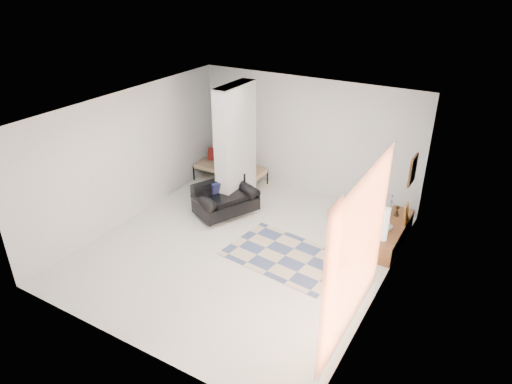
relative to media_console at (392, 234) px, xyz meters
The scene contains 17 objects.
floor 3.05m from the media_console, 145.96° to the right, with size 6.00×6.00×0.00m, color white.
ceiling 4.00m from the media_console, 145.96° to the right, with size 6.00×6.00×0.00m, color white.
wall_back 3.08m from the media_console, 152.76° to the left, with size 6.00×6.00×0.00m, color silver.
wall_front 5.47m from the media_console, 118.19° to the right, with size 6.00×6.00×0.00m, color silver.
wall_left 5.67m from the media_console, 162.10° to the right, with size 6.00×6.00×0.00m, color silver.
wall_right 2.09m from the media_console, 82.32° to the right, with size 6.00×6.00×0.00m, color silver.
partition_column 3.81m from the media_console, behind, with size 0.35×1.20×2.80m, color silver.
hallway_door 4.86m from the media_console, 164.78° to the left, with size 0.85×0.06×2.04m, color white.
curtain 3.12m from the media_console, 87.00° to the right, with size 2.55×2.55×0.00m, color orange.
wall_art 1.46m from the media_console, ahead, with size 0.04×0.45×0.55m, color #321D0D.
media_console is the anchor object (origin of this frame).
loveseat 3.64m from the media_console, 169.20° to the right, with size 1.28×1.55×0.76m.
daybed 4.47m from the media_console, 169.82° to the left, with size 1.82×0.80×0.77m.
area_rug 2.22m from the media_console, 137.16° to the right, with size 2.23×1.48×0.01m, color beige.
cylinder_lamp 0.81m from the media_console, 91.89° to the right, with size 0.12×0.12×0.67m, color silver.
bronze_figurine 0.53m from the media_console, 96.69° to the left, with size 0.12×0.12×0.23m, color black, non-canonical shape.
vase 0.38m from the media_console, 102.59° to the right, with size 0.20×0.20×0.21m, color silver.
Camera 1 is at (4.09, -6.40, 5.06)m, focal length 32.00 mm.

